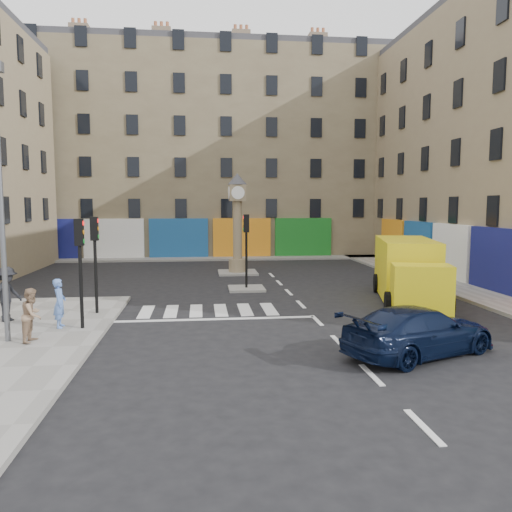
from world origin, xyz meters
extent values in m
plane|color=black|center=(0.00, 0.00, 0.00)|extent=(120.00, 120.00, 0.00)
cube|color=gray|center=(8.70, 10.00, 0.07)|extent=(2.60, 30.00, 0.15)
cube|color=gray|center=(-4.00, 22.20, 0.07)|extent=(32.00, 2.40, 0.15)
cube|color=gray|center=(-2.00, 8.00, 0.06)|extent=(1.80, 1.80, 0.12)
cube|color=gray|center=(-2.00, 14.00, 0.06)|extent=(2.40, 2.40, 0.12)
cube|color=#7E7254|center=(-4.00, 28.00, 8.50)|extent=(32.00, 10.00, 17.00)
cylinder|color=black|center=(-8.30, 0.20, 1.55)|extent=(0.12, 0.12, 2.80)
cube|color=black|center=(-8.30, 0.20, 3.40)|extent=(0.28, 0.22, 0.90)
cylinder|color=black|center=(-8.30, 2.60, 1.55)|extent=(0.12, 0.12, 2.80)
cube|color=black|center=(-8.30, 2.60, 3.40)|extent=(0.28, 0.22, 0.90)
cylinder|color=black|center=(-2.00, 8.00, 1.52)|extent=(0.12, 0.12, 2.80)
cube|color=black|center=(-2.00, 8.00, 3.37)|extent=(0.28, 0.22, 0.90)
cylinder|color=#595B60|center=(-10.20, -1.20, 4.15)|extent=(0.16, 0.16, 8.00)
cylinder|color=#897859|center=(-2.00, 14.00, 0.52)|extent=(1.10, 1.10, 0.80)
cylinder|color=#897859|center=(-2.00, 14.00, 2.72)|extent=(0.56, 0.56, 3.60)
cube|color=#897859|center=(-2.00, 14.00, 5.02)|extent=(1.00, 1.00, 1.00)
cylinder|color=white|center=(-2.00, 13.48, 5.02)|extent=(0.80, 0.06, 0.80)
cone|color=#333338|center=(-2.00, 14.00, 5.87)|extent=(1.20, 1.20, 0.70)
imported|color=black|center=(1.92, -3.51, 0.71)|extent=(5.28, 3.80, 1.42)
cube|color=yellow|center=(5.07, 4.93, 1.43)|extent=(3.60, 5.88, 2.62)
cube|color=yellow|center=(4.02, 0.96, 1.08)|extent=(2.44, 1.88, 1.94)
cube|color=black|center=(4.01, 0.90, 1.54)|extent=(2.14, 1.49, 0.80)
cylinder|color=black|center=(3.04, 1.69, 0.46)|extent=(0.51, 0.95, 0.91)
cylinder|color=black|center=(5.24, 1.11, 0.46)|extent=(0.51, 0.95, 0.91)
cylinder|color=black|center=(4.32, 6.54, 0.46)|extent=(0.51, 0.95, 0.91)
cylinder|color=black|center=(6.52, 5.96, 0.46)|extent=(0.51, 0.95, 0.91)
imported|color=#5B83D1|center=(-9.07, 0.39, 0.99)|extent=(0.44, 0.64, 1.67)
imported|color=#99795E|center=(-9.41, -1.34, 0.98)|extent=(0.70, 0.86, 1.65)
imported|color=black|center=(-11.17, 1.50, 1.13)|extent=(1.15, 1.45, 1.97)
camera|label=1|loc=(-4.28, -16.90, 4.33)|focal=35.00mm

